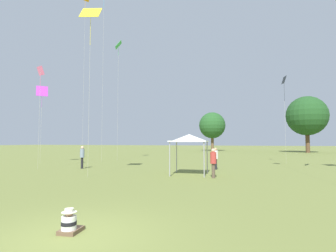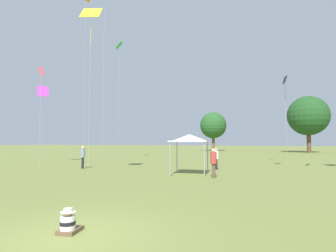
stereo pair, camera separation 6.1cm
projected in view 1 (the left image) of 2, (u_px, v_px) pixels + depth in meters
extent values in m
plane|color=olive|center=(71.00, 238.00, 5.97)|extent=(300.00, 300.00, 0.00)
cube|color=brown|center=(71.00, 230.00, 6.35)|extent=(0.50, 0.59, 0.10)
cylinder|color=white|center=(69.00, 223.00, 6.27)|extent=(0.39, 0.39, 0.32)
cylinder|color=black|center=(69.00, 223.00, 6.27)|extent=(0.40, 0.40, 0.09)
sphere|color=#A37556|center=(69.00, 212.00, 6.28)|extent=(0.21, 0.21, 0.21)
cylinder|color=beige|center=(69.00, 212.00, 6.28)|extent=(0.36, 0.36, 0.01)
cylinder|color=beige|center=(69.00, 210.00, 6.28)|extent=(0.21, 0.21, 0.09)
cylinder|color=black|center=(82.00, 163.00, 21.52)|extent=(0.26, 0.26, 0.90)
cylinder|color=gray|center=(82.00, 153.00, 21.57)|extent=(0.47, 0.47, 0.72)
sphere|color=#DBAD89|center=(82.00, 148.00, 21.60)|extent=(0.24, 0.24, 0.24)
cylinder|color=brown|center=(213.00, 171.00, 15.84)|extent=(0.25, 0.25, 0.88)
cylinder|color=#B23833|center=(213.00, 158.00, 15.89)|extent=(0.45, 0.45, 0.69)
sphere|color=#DBAD89|center=(213.00, 150.00, 15.91)|extent=(0.24, 0.24, 0.24)
cylinder|color=black|center=(216.00, 164.00, 20.74)|extent=(0.23, 0.23, 0.84)
cylinder|color=silver|center=(216.00, 155.00, 20.78)|extent=(0.42, 0.42, 0.67)
sphere|color=tan|center=(215.00, 149.00, 20.81)|extent=(0.23, 0.23, 0.23)
cube|color=white|center=(189.00, 141.00, 17.58)|extent=(2.61, 2.61, 0.08)
cone|color=white|center=(189.00, 137.00, 17.59)|extent=(2.48, 2.48, 0.44)
cylinder|color=#99999E|center=(177.00, 157.00, 18.82)|extent=(0.07, 0.07, 2.19)
cylinder|color=#99999E|center=(207.00, 158.00, 18.32)|extent=(0.07, 0.07, 2.19)
cylinder|color=#99999E|center=(170.00, 159.00, 16.70)|extent=(0.07, 0.07, 2.19)
cylinder|color=#99999E|center=(204.00, 160.00, 16.19)|extent=(0.07, 0.07, 2.19)
cube|color=pink|center=(41.00, 71.00, 21.30)|extent=(0.77, 0.46, 0.68)
cylinder|color=pink|center=(40.00, 82.00, 21.25)|extent=(0.02, 0.02, 1.28)
cylinder|color=#BCB7A8|center=(39.00, 119.00, 21.06)|extent=(0.01, 0.01, 7.97)
cube|color=#B738C6|center=(42.00, 91.00, 26.57)|extent=(0.96, 0.96, 1.08)
cylinder|color=#B738C6|center=(42.00, 101.00, 26.51)|extent=(0.02, 0.02, 1.27)
cylinder|color=#BCB7A8|center=(41.00, 127.00, 26.35)|extent=(0.01, 0.01, 7.34)
cylinder|color=orange|center=(85.00, 6.00, 30.82)|extent=(0.02, 0.02, 1.72)
cylinder|color=#BCB7A8|center=(84.00, 77.00, 30.31)|extent=(0.01, 0.01, 19.49)
cube|color=#1E2328|center=(284.00, 80.00, 26.21)|extent=(0.45, 0.81, 0.74)
cylinder|color=#1E2328|center=(284.00, 92.00, 26.14)|extent=(0.02, 0.02, 1.87)
cylinder|color=#BCB7A8|center=(285.00, 122.00, 25.96)|extent=(0.01, 0.01, 8.39)
cube|color=green|center=(118.00, 45.00, 30.97)|extent=(1.06, 1.24, 0.83)
cylinder|color=green|center=(118.00, 52.00, 30.92)|extent=(0.02, 0.02, 0.92)
cylinder|color=#BCB7A8|center=(118.00, 102.00, 30.56)|extent=(0.01, 0.01, 13.65)
cylinder|color=#BCB7A8|center=(103.00, 73.00, 29.05)|extent=(0.01, 0.01, 19.73)
cube|color=yellow|center=(91.00, 12.00, 16.94)|extent=(1.45, 1.16, 0.99)
cylinder|color=yellow|center=(90.00, 32.00, 16.86)|extent=(0.02, 0.02, 1.72)
cylinder|color=#BCB7A8|center=(89.00, 93.00, 16.62)|extent=(0.01, 0.01, 10.56)
cylinder|color=brown|center=(212.00, 142.00, 63.14)|extent=(0.69, 0.69, 4.44)
sphere|color=#235123|center=(212.00, 125.00, 63.37)|extent=(6.32, 6.32, 6.32)
cylinder|color=brown|center=(308.00, 140.00, 52.74)|extent=(0.79, 0.79, 5.27)
sphere|color=#1E471E|center=(307.00, 116.00, 53.03)|extent=(7.96, 7.96, 7.96)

